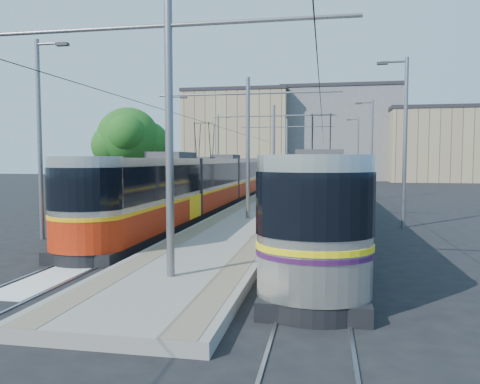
# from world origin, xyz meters

# --- Properties ---
(ground) EXTENTS (160.00, 160.00, 0.00)m
(ground) POSITION_xyz_m (0.00, 0.00, 0.00)
(ground) COLOR black
(ground) RESTS_ON ground
(platform) EXTENTS (4.00, 50.00, 0.30)m
(platform) POSITION_xyz_m (0.00, 17.00, 0.15)
(platform) COLOR gray
(platform) RESTS_ON ground
(tactile_strip_left) EXTENTS (0.70, 50.00, 0.01)m
(tactile_strip_left) POSITION_xyz_m (-1.45, 17.00, 0.30)
(tactile_strip_left) COLOR gray
(tactile_strip_left) RESTS_ON platform
(tactile_strip_right) EXTENTS (0.70, 50.00, 0.01)m
(tactile_strip_right) POSITION_xyz_m (1.45, 17.00, 0.30)
(tactile_strip_right) COLOR gray
(tactile_strip_right) RESTS_ON platform
(rails) EXTENTS (8.71, 70.00, 0.03)m
(rails) POSITION_xyz_m (0.00, 17.00, 0.02)
(rails) COLOR gray
(rails) RESTS_ON ground
(track_arrow) EXTENTS (1.20, 5.00, 0.01)m
(track_arrow) POSITION_xyz_m (-3.60, -3.00, 0.01)
(track_arrow) COLOR silver
(track_arrow) RESTS_ON ground
(tram_left) EXTENTS (2.43, 31.65, 5.50)m
(tram_left) POSITION_xyz_m (-3.60, 13.24, 1.71)
(tram_left) COLOR black
(tram_left) RESTS_ON ground
(tram_right) EXTENTS (2.43, 30.98, 5.50)m
(tram_right) POSITION_xyz_m (3.60, 9.15, 1.86)
(tram_right) COLOR black
(tram_right) RESTS_ON ground
(catenary) EXTENTS (9.20, 70.00, 7.00)m
(catenary) POSITION_xyz_m (0.00, 14.15, 4.52)
(catenary) COLOR slate
(catenary) RESTS_ON platform
(street_lamps) EXTENTS (15.18, 38.22, 8.00)m
(street_lamps) POSITION_xyz_m (-0.00, 21.00, 4.18)
(street_lamps) COLOR slate
(street_lamps) RESTS_ON ground
(shelter) EXTENTS (1.05, 1.25, 2.38)m
(shelter) POSITION_xyz_m (0.31, 15.87, 1.55)
(shelter) COLOR black
(shelter) RESTS_ON platform
(tree) EXTENTS (4.59, 4.24, 6.67)m
(tree) POSITION_xyz_m (-8.77, 14.36, 4.51)
(tree) COLOR #382314
(tree) RESTS_ON ground
(building_left) EXTENTS (16.32, 12.24, 14.10)m
(building_left) POSITION_xyz_m (-10.00, 60.00, 7.06)
(building_left) COLOR tan
(building_left) RESTS_ON ground
(building_centre) EXTENTS (18.36, 14.28, 14.70)m
(building_centre) POSITION_xyz_m (6.00, 64.00, 7.36)
(building_centre) COLOR slate
(building_centre) RESTS_ON ground
(building_right) EXTENTS (14.28, 10.20, 10.77)m
(building_right) POSITION_xyz_m (20.00, 58.00, 5.40)
(building_right) COLOR tan
(building_right) RESTS_ON ground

